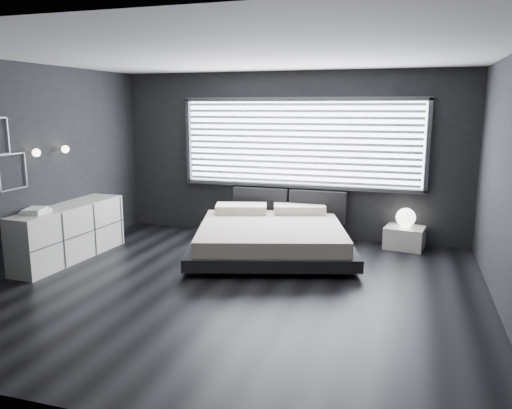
% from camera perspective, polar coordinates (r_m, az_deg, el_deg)
% --- Properties ---
extents(room, '(6.04, 6.00, 2.80)m').
position_cam_1_polar(room, '(5.94, -2.43, 3.21)').
color(room, black).
rests_on(room, ground).
extents(window, '(4.14, 0.09, 1.52)m').
position_cam_1_polar(window, '(8.45, 5.05, 6.98)').
color(window, white).
rests_on(window, ground).
extents(headboard, '(1.96, 0.16, 0.52)m').
position_cam_1_polar(headboard, '(8.57, 3.78, 0.04)').
color(headboard, black).
rests_on(headboard, ground).
extents(sconce_near, '(0.18, 0.11, 0.11)m').
position_cam_1_polar(sconce_near, '(7.44, -23.82, 5.43)').
color(sconce_near, silver).
rests_on(sconce_near, ground).
extents(sconce_far, '(0.18, 0.11, 0.11)m').
position_cam_1_polar(sconce_far, '(7.90, -20.98, 5.93)').
color(sconce_far, silver).
rests_on(sconce_far, ground).
extents(wall_art_lower, '(0.01, 0.48, 0.48)m').
position_cam_1_polar(wall_art_lower, '(7.26, -26.04, 3.39)').
color(wall_art_lower, '#47474C').
rests_on(wall_art_lower, ground).
extents(bed, '(2.91, 2.84, 0.61)m').
position_cam_1_polar(bed, '(7.60, 1.71, -3.60)').
color(bed, black).
rests_on(bed, ground).
extents(nightstand, '(0.66, 0.58, 0.34)m').
position_cam_1_polar(nightstand, '(8.27, 16.60, -3.64)').
color(nightstand, silver).
rests_on(nightstand, ground).
extents(orb_lamp, '(0.30, 0.30, 0.30)m').
position_cam_1_polar(orb_lamp, '(8.22, 16.74, -1.43)').
color(orb_lamp, white).
rests_on(orb_lamp, nightstand).
extents(dresser, '(0.66, 2.03, 0.80)m').
position_cam_1_polar(dresser, '(7.84, -20.79, -2.99)').
color(dresser, silver).
rests_on(dresser, ground).
extents(book_stack, '(0.33, 0.40, 0.07)m').
position_cam_1_polar(book_stack, '(7.34, -23.90, -0.66)').
color(book_stack, white).
rests_on(book_stack, dresser).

